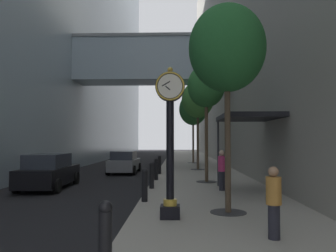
# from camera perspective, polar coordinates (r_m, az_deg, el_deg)

# --- Properties ---
(ground_plane) EXTENTS (110.00, 110.00, 0.00)m
(ground_plane) POSITION_cam_1_polar(r_m,az_deg,el_deg) (29.31, -1.12, -7.03)
(ground_plane) COLOR black
(ground_plane) RESTS_ON ground
(sidewalk_right) EXTENTS (5.68, 80.00, 0.14)m
(sidewalk_right) POSITION_cam_1_polar(r_m,az_deg,el_deg) (32.29, 4.22, -6.48)
(sidewalk_right) COLOR #9E998E
(sidewalk_right) RESTS_ON ground
(building_block_right) EXTENTS (9.00, 80.00, 31.96)m
(building_block_right) POSITION_cam_1_polar(r_m,az_deg,el_deg) (36.05, 16.63, 19.89)
(building_block_right) COLOR gray
(building_block_right) RESTS_ON ground
(street_clock) EXTENTS (0.84, 0.55, 4.29)m
(street_clock) POSITION_cam_1_polar(r_m,az_deg,el_deg) (9.51, 0.36, -1.47)
(street_clock) COLOR black
(street_clock) RESTS_ON sidewalk_right
(bollard_nearest) EXTENTS (0.23, 0.23, 1.20)m
(bollard_nearest) POSITION_cam_1_polar(r_m,az_deg,el_deg) (5.83, -10.65, -17.91)
(bollard_nearest) COLOR black
(bollard_nearest) RESTS_ON sidewalk_right
(bollard_third) EXTENTS (0.23, 0.23, 1.20)m
(bollard_third) POSITION_cam_1_polar(r_m,az_deg,el_deg) (12.19, -4.01, -9.81)
(bollard_third) COLOR black
(bollard_third) RESTS_ON sidewalk_right
(bollard_fourth) EXTENTS (0.23, 0.23, 1.20)m
(bollard_fourth) POSITION_cam_1_polar(r_m,az_deg,el_deg) (15.42, -2.80, -8.27)
(bollard_fourth) COLOR black
(bollard_fourth) RESTS_ON sidewalk_right
(bollard_fifth) EXTENTS (0.23, 0.23, 1.20)m
(bollard_fifth) POSITION_cam_1_polar(r_m,az_deg,el_deg) (18.66, -2.02, -7.26)
(bollard_fifth) COLOR black
(bollard_fifth) RESTS_ON sidewalk_right
(bollard_sixth) EXTENTS (0.23, 0.23, 1.20)m
(bollard_sixth) POSITION_cam_1_polar(r_m,az_deg,el_deg) (21.92, -1.47, -6.55)
(bollard_sixth) COLOR black
(bollard_sixth) RESTS_ON sidewalk_right
(street_tree_near) EXTENTS (2.37, 2.37, 6.40)m
(street_tree_near) POSITION_cam_1_polar(r_m,az_deg,el_deg) (10.76, 10.01, 12.76)
(street_tree_near) COLOR #333335
(street_tree_near) RESTS_ON sidewalk_right
(street_tree_mid_near) EXTENTS (1.99, 1.99, 6.24)m
(street_tree_mid_near) POSITION_cam_1_polar(r_m,az_deg,el_deg) (18.08, 6.51, 6.61)
(street_tree_mid_near) COLOR #333335
(street_tree_mid_near) RESTS_ON sidewalk_right
(street_tree_mid_far) EXTENTS (2.42, 2.42, 6.68)m
(street_tree_mid_far) POSITION_cam_1_polar(r_m,az_deg,el_deg) (25.54, 5.07, 4.44)
(street_tree_mid_far) COLOR #333335
(street_tree_mid_far) RESTS_ON sidewalk_right
(street_tree_far) EXTENTS (2.74, 2.74, 6.84)m
(street_tree_far) POSITION_cam_1_polar(r_m,az_deg,el_deg) (33.01, 4.29, 2.84)
(street_tree_far) COLOR #333335
(street_tree_far) RESTS_ON sidewalk_right
(pedestrian_walking) EXTENTS (0.35, 0.35, 1.76)m
(pedestrian_walking) POSITION_cam_1_polar(r_m,az_deg,el_deg) (14.93, 9.18, -7.24)
(pedestrian_walking) COLOR #23232D
(pedestrian_walking) RESTS_ON sidewalk_right
(pedestrian_by_clock) EXTENTS (0.48, 0.48, 1.60)m
(pedestrian_by_clock) POSITION_cam_1_polar(r_m,az_deg,el_deg) (7.97, 17.57, -12.04)
(pedestrian_by_clock) COLOR #23232D
(pedestrian_by_clock) RESTS_ON sidewalk_right
(storefront_awning) EXTENTS (2.40, 3.60, 3.30)m
(storefront_awning) POSITION_cam_1_polar(r_m,az_deg,el_deg) (15.01, 13.34, 1.25)
(storefront_awning) COLOR black
(storefront_awning) RESTS_ON sidewalk_right
(car_grey_near) EXTENTS (2.03, 4.07, 1.58)m
(car_grey_near) POSITION_cam_1_polar(r_m,az_deg,el_deg) (24.07, -7.45, -6.16)
(car_grey_near) COLOR slate
(car_grey_near) RESTS_ON ground
(car_black_mid) EXTENTS (2.12, 4.63, 1.68)m
(car_black_mid) POSITION_cam_1_polar(r_m,az_deg,el_deg) (17.33, -19.62, -7.34)
(car_black_mid) COLOR black
(car_black_mid) RESTS_ON ground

